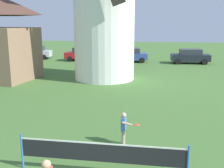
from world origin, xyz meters
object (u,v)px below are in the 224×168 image
at_px(tennis_net, 101,153).
at_px(player_far, 124,127).
at_px(parked_car_silver, 35,52).
at_px(parked_car_blue, 130,55).
at_px(parked_car_black, 190,56).
at_px(parked_car_red, 84,54).

relative_size(tennis_net, player_far, 4.06).
distance_m(parked_car_silver, parked_car_blue, 11.81).
height_order(player_far, parked_car_silver, parked_car_silver).
xyz_separation_m(tennis_net, parked_car_black, (5.15, 23.71, 0.12)).
distance_m(player_far, parked_car_blue, 21.80).
bearing_deg(player_far, parked_car_silver, 120.97).
bearing_deg(parked_car_black, parked_car_silver, 176.47).
xyz_separation_m(tennis_net, parked_car_silver, (-13.21, 24.84, 0.12)).
relative_size(parked_car_red, parked_car_blue, 1.11).
bearing_deg(parked_car_red, tennis_net, -74.15).
bearing_deg(parked_car_red, parked_car_black, -1.51).
height_order(tennis_net, parked_car_red, parked_car_red).
bearing_deg(parked_car_blue, parked_car_black, -1.18).
bearing_deg(parked_car_black, tennis_net, -102.26).
bearing_deg(parked_car_red, player_far, -71.69).
bearing_deg(player_far, parked_car_red, 108.31).
height_order(parked_car_silver, parked_car_red, same).
bearing_deg(player_far, parked_car_black, 77.65).
xyz_separation_m(parked_car_red, parked_car_blue, (5.38, -0.18, -0.00)).
height_order(parked_car_red, parked_car_blue, same).
relative_size(parked_car_silver, parked_car_black, 0.96).
relative_size(parked_car_blue, parked_car_black, 0.97).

